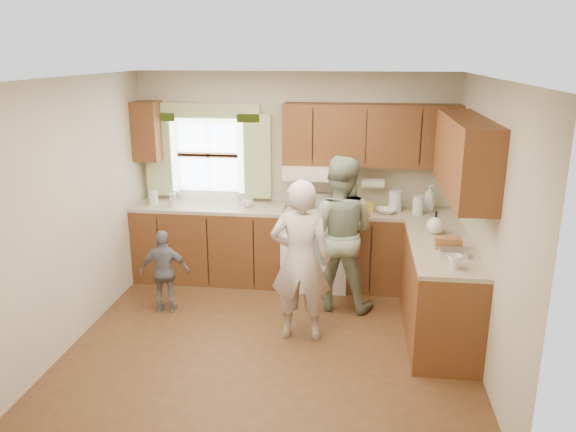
# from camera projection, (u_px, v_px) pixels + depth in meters

# --- Properties ---
(room) EXTENTS (3.80, 3.80, 3.80)m
(room) POSITION_uv_depth(u_px,v_px,m) (272.00, 217.00, 5.16)
(room) COLOR #4B2C17
(room) RESTS_ON ground
(kitchen_fixtures) EXTENTS (3.80, 2.25, 2.15)m
(kitchen_fixtures) POSITION_uv_depth(u_px,v_px,m) (342.00, 228.00, 6.22)
(kitchen_fixtures) COLOR #3F220D
(kitchen_fixtures) RESTS_ON ground
(stove) EXTENTS (0.76, 0.67, 1.07)m
(stove) POSITION_uv_depth(u_px,v_px,m) (316.00, 247.00, 6.71)
(stove) COLOR silver
(stove) RESTS_ON ground
(woman_left) EXTENTS (0.59, 0.39, 1.59)m
(woman_left) POSITION_uv_depth(u_px,v_px,m) (301.00, 261.00, 5.35)
(woman_left) COLOR #C0B3AC
(woman_left) RESTS_ON ground
(woman_right) EXTENTS (0.90, 0.74, 1.68)m
(woman_right) POSITION_uv_depth(u_px,v_px,m) (339.00, 233.00, 6.01)
(woman_right) COLOR #25412C
(woman_right) RESTS_ON ground
(child) EXTENTS (0.56, 0.29, 0.91)m
(child) POSITION_uv_depth(u_px,v_px,m) (165.00, 272.00, 5.99)
(child) COLOR slate
(child) RESTS_ON ground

